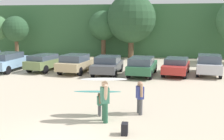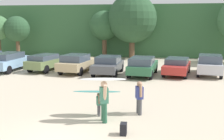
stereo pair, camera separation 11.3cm
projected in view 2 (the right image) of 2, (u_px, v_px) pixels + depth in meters
name	position (u px, v px, depth m)	size (l,w,h in m)	color
hillside_ridge	(130.00, 30.00, 37.87)	(108.00, 12.00, 6.31)	#38663D
tree_ridge_back	(17.00, 29.00, 31.30)	(2.97, 2.97, 4.92)	brown
tree_center_right	(104.00, 26.00, 31.25)	(3.44, 3.44, 5.55)	brown
tree_far_left	(132.00, 19.00, 30.08)	(5.50, 5.50, 7.36)	brown
parked_car_sky_blue	(10.00, 61.00, 23.14)	(2.10, 4.85, 1.60)	#84ADD1
parked_car_olive_green	(47.00, 61.00, 23.36)	(2.66, 4.78, 1.44)	#6B7F4C
parked_car_tan	(78.00, 63.00, 22.44)	(2.69, 4.79, 1.55)	tan
parked_car_dark_gray	(108.00, 65.00, 21.55)	(2.15, 4.21, 1.48)	#4C4F54
parked_car_forest_green	(143.00, 66.00, 20.96)	(2.39, 4.65, 1.51)	#2D6642
parked_car_red	(177.00, 66.00, 21.26)	(2.58, 4.33, 1.36)	#B72D28
parked_car_silver	(210.00, 65.00, 21.19)	(2.51, 4.46, 1.67)	silver
person_adult	(104.00, 99.00, 11.13)	(0.45, 0.81, 1.75)	#26593F
person_child	(99.00, 103.00, 11.93)	(0.27, 0.41, 1.05)	#4C4C51
person_companion	(139.00, 96.00, 12.09)	(0.39, 0.62, 1.53)	#4C4C51
surfboard_white	(103.00, 79.00, 11.06)	(2.01, 0.85, 0.08)	white
surfboard_teal	(97.00, 92.00, 11.83)	(2.19, 0.83, 0.17)	teal
backpack_dropped	(123.00, 129.00, 9.94)	(0.24, 0.34, 0.45)	black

